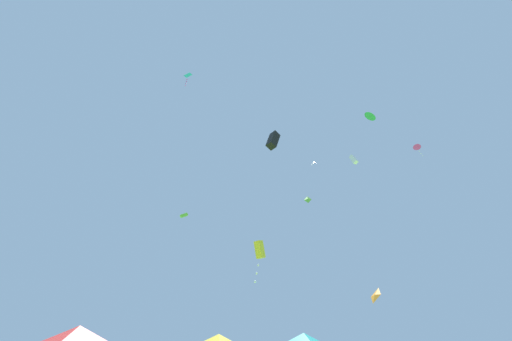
{
  "coord_description": "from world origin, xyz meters",
  "views": [
    {
      "loc": [
        -0.11,
        -6.97,
        1.39
      ],
      "look_at": [
        3.05,
        12.95,
        14.41
      ],
      "focal_mm": 21.84,
      "sensor_mm": 36.0,
      "label": 1
    }
  ],
  "objects_px": {
    "kite_lime_box": "(184,215)",
    "kite_yellow_box": "(259,250)",
    "kite_cyan_diamond": "(187,75)",
    "kite_magenta_delta": "(417,147)",
    "kite_black_box": "(273,140)",
    "kite_white_box": "(354,159)",
    "kite_green_delta": "(370,116)",
    "kite_orange_diamond": "(375,295)",
    "kite_lime_diamond": "(308,199)",
    "canopy_tent_red": "(77,337)",
    "kite_white_diamond": "(313,163)"
  },
  "relations": [
    {
      "from": "kite_magenta_delta",
      "to": "kite_lime_diamond",
      "type": "height_order",
      "value": "kite_lime_diamond"
    },
    {
      "from": "canopy_tent_red",
      "to": "kite_green_delta",
      "type": "xyz_separation_m",
      "value": [
        17.78,
        0.85,
        16.52
      ]
    },
    {
      "from": "canopy_tent_red",
      "to": "kite_lime_diamond",
      "type": "height_order",
      "value": "kite_lime_diamond"
    },
    {
      "from": "kite_cyan_diamond",
      "to": "kite_magenta_delta",
      "type": "distance_m",
      "value": 22.29
    },
    {
      "from": "kite_black_box",
      "to": "kite_green_delta",
      "type": "distance_m",
      "value": 11.18
    },
    {
      "from": "kite_lime_box",
      "to": "kite_orange_diamond",
      "type": "bearing_deg",
      "value": -26.43
    },
    {
      "from": "kite_cyan_diamond",
      "to": "kite_green_delta",
      "type": "height_order",
      "value": "kite_cyan_diamond"
    },
    {
      "from": "kite_cyan_diamond",
      "to": "kite_magenta_delta",
      "type": "relative_size",
      "value": 1.26
    },
    {
      "from": "kite_green_delta",
      "to": "kite_lime_box",
      "type": "bearing_deg",
      "value": 132.45
    },
    {
      "from": "kite_lime_box",
      "to": "kite_green_delta",
      "type": "height_order",
      "value": "kite_green_delta"
    },
    {
      "from": "kite_cyan_diamond",
      "to": "kite_lime_diamond",
      "type": "bearing_deg",
      "value": 42.64
    },
    {
      "from": "kite_lime_box",
      "to": "kite_magenta_delta",
      "type": "distance_m",
      "value": 25.52
    },
    {
      "from": "kite_white_diamond",
      "to": "kite_yellow_box",
      "type": "bearing_deg",
      "value": -139.19
    },
    {
      "from": "canopy_tent_red",
      "to": "kite_black_box",
      "type": "xyz_separation_m",
      "value": [
        8.76,
        -2.04,
        10.57
      ]
    },
    {
      "from": "canopy_tent_red",
      "to": "kite_yellow_box",
      "type": "xyz_separation_m",
      "value": [
        8.89,
        3.86,
        5.65
      ]
    },
    {
      "from": "kite_cyan_diamond",
      "to": "kite_white_diamond",
      "type": "xyz_separation_m",
      "value": [
        13.78,
        5.44,
        -5.13
      ]
    },
    {
      "from": "kite_black_box",
      "to": "kite_lime_diamond",
      "type": "distance_m",
      "value": 24.55
    },
    {
      "from": "kite_lime_box",
      "to": "kite_yellow_box",
      "type": "distance_m",
      "value": 17.55
    },
    {
      "from": "kite_white_box",
      "to": "kite_lime_diamond",
      "type": "xyz_separation_m",
      "value": [
        -1.68,
        10.79,
        0.65
      ]
    },
    {
      "from": "kite_lime_box",
      "to": "kite_black_box",
      "type": "bearing_deg",
      "value": -71.92
    },
    {
      "from": "kite_black_box",
      "to": "kite_white_box",
      "type": "relative_size",
      "value": 1.1
    },
    {
      "from": "kite_lime_box",
      "to": "kite_white_diamond",
      "type": "distance_m",
      "value": 16.05
    },
    {
      "from": "kite_lime_box",
      "to": "kite_cyan_diamond",
      "type": "xyz_separation_m",
      "value": [
        -0.27,
        -13.37,
        8.64
      ]
    },
    {
      "from": "kite_black_box",
      "to": "kite_orange_diamond",
      "type": "bearing_deg",
      "value": 45.85
    },
    {
      "from": "kite_lime_box",
      "to": "kite_magenta_delta",
      "type": "relative_size",
      "value": 0.77
    },
    {
      "from": "kite_white_diamond",
      "to": "kite_orange_diamond",
      "type": "bearing_deg",
      "value": -10.29
    },
    {
      "from": "kite_black_box",
      "to": "kite_cyan_diamond",
      "type": "xyz_separation_m",
      "value": [
        -6.73,
        6.44,
        12.16
      ]
    },
    {
      "from": "kite_yellow_box",
      "to": "canopy_tent_red",
      "type": "bearing_deg",
      "value": -156.51
    },
    {
      "from": "kite_white_box",
      "to": "kite_white_diamond",
      "type": "height_order",
      "value": "kite_white_box"
    },
    {
      "from": "kite_white_box",
      "to": "kite_yellow_box",
      "type": "distance_m",
      "value": 16.88
    },
    {
      "from": "kite_lime_box",
      "to": "kite_cyan_diamond",
      "type": "distance_m",
      "value": 15.92
    },
    {
      "from": "kite_lime_box",
      "to": "kite_yellow_box",
      "type": "bearing_deg",
      "value": -64.64
    },
    {
      "from": "kite_cyan_diamond",
      "to": "kite_white_diamond",
      "type": "bearing_deg",
      "value": 21.55
    },
    {
      "from": "kite_magenta_delta",
      "to": "kite_green_delta",
      "type": "height_order",
      "value": "kite_green_delta"
    },
    {
      "from": "kite_cyan_diamond",
      "to": "kite_yellow_box",
      "type": "xyz_separation_m",
      "value": [
        6.86,
        -0.54,
        -17.07
      ]
    },
    {
      "from": "kite_magenta_delta",
      "to": "kite_orange_diamond",
      "type": "bearing_deg",
      "value": 119.41
    },
    {
      "from": "kite_lime_box",
      "to": "kite_white_diamond",
      "type": "bearing_deg",
      "value": -30.38
    },
    {
      "from": "kite_green_delta",
      "to": "kite_magenta_delta",
      "type": "bearing_deg",
      "value": 22.31
    },
    {
      "from": "canopy_tent_red",
      "to": "kite_magenta_delta",
      "type": "xyz_separation_m",
      "value": [
        23.08,
        3.02,
        15.55
      ]
    },
    {
      "from": "kite_orange_diamond",
      "to": "kite_lime_diamond",
      "type": "bearing_deg",
      "value": 98.08
    },
    {
      "from": "kite_magenta_delta",
      "to": "kite_lime_diamond",
      "type": "xyz_separation_m",
      "value": [
        -4.89,
        16.26,
        2.72
      ]
    },
    {
      "from": "canopy_tent_red",
      "to": "kite_lime_box",
      "type": "xyz_separation_m",
      "value": [
        2.3,
        17.77,
        14.09
      ]
    },
    {
      "from": "kite_white_diamond",
      "to": "kite_yellow_box",
      "type": "relative_size",
      "value": 0.21
    },
    {
      "from": "kite_black_box",
      "to": "kite_white_diamond",
      "type": "distance_m",
      "value": 15.5
    },
    {
      "from": "kite_white_box",
      "to": "kite_yellow_box",
      "type": "relative_size",
      "value": 0.43
    },
    {
      "from": "kite_white_diamond",
      "to": "kite_lime_diamond",
      "type": "relative_size",
      "value": 0.58
    },
    {
      "from": "kite_lime_box",
      "to": "kite_white_box",
      "type": "xyz_separation_m",
      "value": [
        17.58,
        -9.28,
        3.52
      ]
    },
    {
      "from": "kite_magenta_delta",
      "to": "kite_green_delta",
      "type": "distance_m",
      "value": 5.82
    },
    {
      "from": "kite_black_box",
      "to": "kite_white_diamond",
      "type": "relative_size",
      "value": 2.23
    },
    {
      "from": "kite_green_delta",
      "to": "kite_yellow_box",
      "type": "relative_size",
      "value": 0.46
    }
  ]
}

